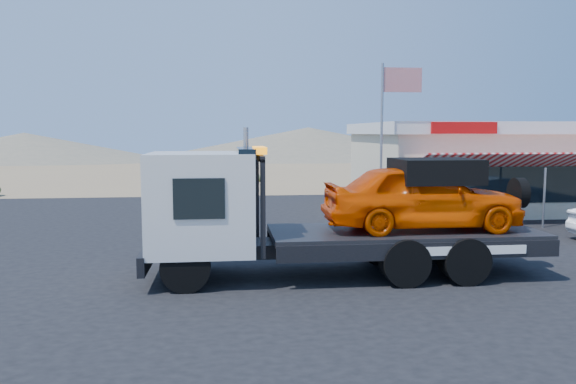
% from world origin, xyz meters
% --- Properties ---
extents(ground, '(120.00, 120.00, 0.00)m').
position_xyz_m(ground, '(0.00, 0.00, 0.00)').
color(ground, '#8C6F50').
rests_on(ground, ground).
extents(asphalt_lot, '(32.00, 24.00, 0.02)m').
position_xyz_m(asphalt_lot, '(2.00, 3.00, 0.01)').
color(asphalt_lot, black).
rests_on(asphalt_lot, ground).
extents(tow_truck, '(9.37, 2.78, 3.13)m').
position_xyz_m(tow_truck, '(1.52, -2.66, 1.69)').
color(tow_truck, black).
rests_on(tow_truck, asphalt_lot).
extents(jerky_store, '(10.40, 9.97, 3.90)m').
position_xyz_m(jerky_store, '(10.50, 8.97, 1.99)').
color(jerky_store, beige).
rests_on(jerky_store, asphalt_lot).
extents(flagpole, '(1.55, 0.10, 6.00)m').
position_xyz_m(flagpole, '(4.93, 4.50, 3.76)').
color(flagpole, '#99999E').
rests_on(flagpole, asphalt_lot).
extents(distant_hills, '(126.00, 48.00, 4.20)m').
position_xyz_m(distant_hills, '(-9.77, 55.14, 1.89)').
color(distant_hills, '#726B59').
rests_on(distant_hills, ground).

